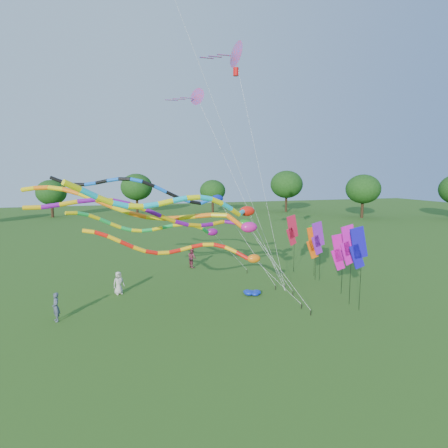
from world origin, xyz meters
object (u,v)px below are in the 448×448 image
object	(u,v)px
tube_kite_orange	(161,212)
person_a	(119,283)
person_b	(56,307)
blue_nylon_heap	(253,292)
person_c	(192,258)
tube_kite_red	(194,250)

from	to	relation	value
tube_kite_orange	person_a	xyz separation A→B (m)	(-2.40, 3.63, -5.04)
tube_kite_orange	person_b	world-z (taller)	tube_kite_orange
tube_kite_orange	blue_nylon_heap	xyz separation A→B (m)	(6.06, 0.82, -5.62)
tube_kite_orange	blue_nylon_heap	world-z (taller)	tube_kite_orange
person_c	person_b	bearing A→B (deg)	118.76
tube_kite_orange	blue_nylon_heap	size ratio (longest dim) A/B	10.83
tube_kite_red	person_c	size ratio (longest dim) A/B	7.09
tube_kite_red	person_a	distance (m)	6.86
person_b	person_c	bearing A→B (deg)	113.21
person_a	person_b	distance (m)	5.07
person_b	person_c	world-z (taller)	person_c
tube_kite_orange	person_c	bearing A→B (deg)	91.77
tube_kite_orange	person_a	world-z (taller)	tube_kite_orange
blue_nylon_heap	person_c	size ratio (longest dim) A/B	0.84
tube_kite_red	tube_kite_orange	bearing A→B (deg)	160.36
blue_nylon_heap	person_c	world-z (taller)	person_c
tube_kite_red	blue_nylon_heap	world-z (taller)	tube_kite_red
tube_kite_red	person_a	size ratio (longest dim) A/B	7.80
tube_kite_orange	blue_nylon_heap	bearing A→B (deg)	32.13
person_b	blue_nylon_heap	bearing A→B (deg)	73.96
person_c	tube_kite_red	bearing A→B (deg)	153.10
tube_kite_red	tube_kite_orange	xyz separation A→B (m)	(-1.68, 1.05, 2.13)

